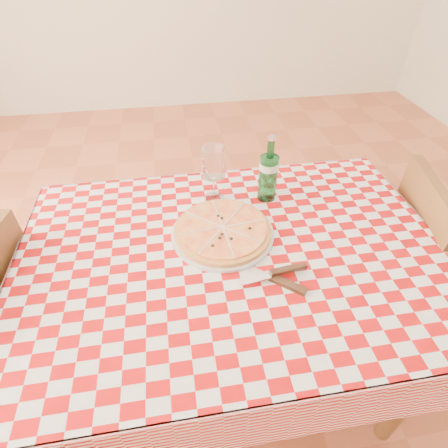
# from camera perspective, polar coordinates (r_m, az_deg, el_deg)

# --- Properties ---
(dining_table) EXTENTS (1.20, 0.80, 0.75)m
(dining_table) POSITION_cam_1_polar(r_m,az_deg,el_deg) (1.13, 1.50, -7.95)
(dining_table) COLOR brown
(dining_table) RESTS_ON ground
(tablecloth) EXTENTS (1.30, 0.90, 0.01)m
(tablecloth) POSITION_cam_1_polar(r_m,az_deg,el_deg) (1.06, 1.59, -4.60)
(tablecloth) COLOR #99090A
(tablecloth) RESTS_ON dining_table
(chair_near) EXTENTS (0.47, 0.47, 0.87)m
(chair_near) POSITION_cam_1_polar(r_m,az_deg,el_deg) (1.58, 30.02, -5.73)
(chair_near) COLOR brown
(chair_near) RESTS_ON ground
(pizza_plate) EXTENTS (0.35, 0.35, 0.04)m
(pizza_plate) POSITION_cam_1_polar(r_m,az_deg,el_deg) (1.10, -0.22, -0.95)
(pizza_plate) COLOR #CB8C43
(pizza_plate) RESTS_ON tablecloth
(water_bottle) EXTENTS (0.07, 0.07, 0.24)m
(water_bottle) POSITION_cam_1_polar(r_m,az_deg,el_deg) (1.20, 7.32, 8.92)
(water_bottle) COLOR #19662B
(water_bottle) RESTS_ON tablecloth
(wine_glass) EXTENTS (0.10, 0.10, 0.20)m
(wine_glass) POSITION_cam_1_polar(r_m,az_deg,el_deg) (1.20, -1.69, 8.07)
(wine_glass) COLOR silver
(wine_glass) RESTS_ON tablecloth
(cutlery) EXTENTS (0.31, 0.28, 0.03)m
(cutlery) POSITION_cam_1_polar(r_m,az_deg,el_deg) (0.98, 7.57, -8.21)
(cutlery) COLOR silver
(cutlery) RESTS_ON tablecloth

